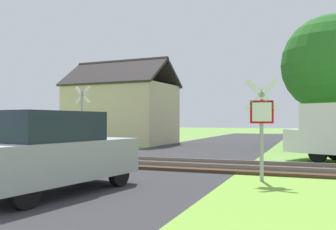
{
  "coord_description": "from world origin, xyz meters",
  "views": [
    {
      "loc": [
        5.5,
        -5.72,
        1.57
      ],
      "look_at": [
        0.5,
        7.54,
        1.8
      ],
      "focal_mm": 40.0,
      "sensor_mm": 36.0,
      "label": 1
    }
  ],
  "objects_px": {
    "stop_sign_near": "(262,120)",
    "house": "(121,112)",
    "parked_car": "(54,152)",
    "tree_right": "(332,64)",
    "crossing_sign_far": "(82,115)"
  },
  "relations": [
    {
      "from": "crossing_sign_far",
      "to": "parked_car",
      "type": "xyz_separation_m",
      "value": [
        4.7,
        -8.12,
        -0.96
      ]
    },
    {
      "from": "house",
      "to": "tree_right",
      "type": "bearing_deg",
      "value": 5.3
    },
    {
      "from": "tree_right",
      "to": "stop_sign_near",
      "type": "bearing_deg",
      "value": -99.96
    },
    {
      "from": "stop_sign_near",
      "to": "house",
      "type": "xyz_separation_m",
      "value": [
        -11.17,
        13.39,
        0.61
      ]
    },
    {
      "from": "stop_sign_near",
      "to": "crossing_sign_far",
      "type": "xyz_separation_m",
      "value": [
        -8.74,
        4.86,
        0.27
      ]
    },
    {
      "from": "stop_sign_near",
      "to": "crossing_sign_far",
      "type": "height_order",
      "value": "crossing_sign_far"
    },
    {
      "from": "tree_right",
      "to": "parked_car",
      "type": "distance_m",
      "value": 18.68
    },
    {
      "from": "stop_sign_near",
      "to": "parked_car",
      "type": "relative_size",
      "value": 0.64
    },
    {
      "from": "house",
      "to": "parked_car",
      "type": "xyz_separation_m",
      "value": [
        7.12,
        -16.66,
        -1.3
      ]
    },
    {
      "from": "stop_sign_near",
      "to": "house",
      "type": "distance_m",
      "value": 17.45
    },
    {
      "from": "stop_sign_near",
      "to": "parked_car",
      "type": "xyz_separation_m",
      "value": [
        -4.04,
        -3.27,
        -0.69
      ]
    },
    {
      "from": "house",
      "to": "crossing_sign_far",
      "type": "bearing_deg",
      "value": -70.51
    },
    {
      "from": "crossing_sign_far",
      "to": "parked_car",
      "type": "height_order",
      "value": "crossing_sign_far"
    },
    {
      "from": "crossing_sign_far",
      "to": "parked_car",
      "type": "relative_size",
      "value": 0.76
    },
    {
      "from": "parked_car",
      "to": "crossing_sign_far",
      "type": "bearing_deg",
      "value": 129.4
    }
  ]
}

